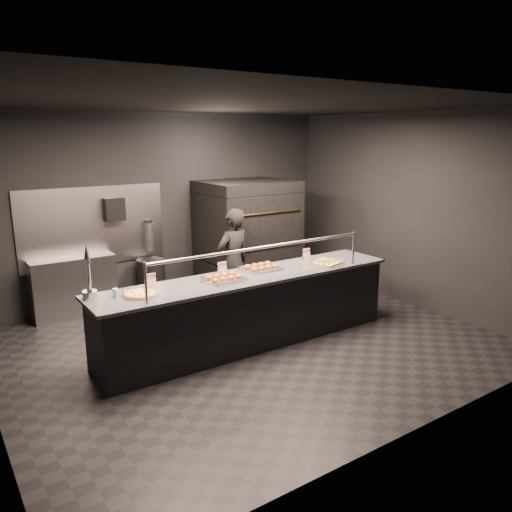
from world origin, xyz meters
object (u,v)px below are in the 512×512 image
Objects in this scene: towel_dispenser at (114,209)px; slider_tray_b at (261,267)px; worker at (233,262)px; service_counter at (250,309)px; beer_tap at (89,284)px; round_pizza at (141,294)px; pizza_oven at (247,237)px; slider_tray_a at (224,278)px; trash_bin at (151,281)px; prep_shelf at (74,287)px; square_pizza at (327,263)px; fire_extinguisher at (149,237)px.

towel_dispenser reaches higher than slider_tray_b.
service_counter is at bearing 58.22° from worker.
worker is (2.38, 0.91, -0.29)m from beer_tap.
beer_tap reaches higher than round_pizza.
pizza_oven is 5.46× the size of towel_dispenser.
round_pizza is 1.06m from slider_tray_a.
pizza_oven is at bearing -11.13° from trash_bin.
prep_shelf is 1.64× the size of trash_bin.
beer_tap reaches higher than trash_bin.
prep_shelf is 1.99× the size of beer_tap.
service_counter is 0.62m from slider_tray_a.
square_pizza is 2.90m from trash_bin.
worker reaches higher than round_pizza.
fire_extinguisher is at bearing -69.56° from worker.
beer_tap is at bearing -115.53° from towel_dispenser.
slider_tray_b reaches higher than prep_shelf.
square_pizza is 0.65× the size of trash_bin.
prep_shelf is 2.39m from worker.
worker is (0.78, -1.29, -0.26)m from fire_extinguisher.
prep_shelf is at bearing 93.70° from round_pizza.
pizza_oven reaches higher than worker.
service_counter is 5.61× the size of trash_bin.
fire_extinguisher is 2.64m from round_pizza.
fire_extinguisher is at bearing 1.04° from towel_dispenser.
pizza_oven is at bearing 57.73° from service_counter.
pizza_oven is 3.41× the size of slider_tray_a.
beer_tap is at bearing -126.93° from trash_bin.
slider_tray_a is at bearing -0.46° from round_pizza.
fire_extinguisher is (0.55, 0.01, -0.49)m from towel_dispenser.
trash_bin is (-0.04, 2.23, -0.58)m from slider_tray_a.
round_pizza is at bearing 177.53° from square_pizza.
pizza_oven is at bearing 89.84° from square_pizza.
trash_bin is (1.02, 2.22, -0.57)m from round_pizza.
slider_tray_b is at bearing 163.85° from square_pizza.
beer_tap reaches higher than slider_tray_a.
round_pizza is (-1.10, -2.40, -0.12)m from fire_extinguisher.
worker reaches higher than beer_tap.
towel_dispenser is at bearing 77.05° from round_pizza.
round_pizza is 0.72× the size of slider_tray_a.
fire_extinguisher reaches higher than trash_bin.
fire_extinguisher is 2.95m from square_pizza.
slider_tray_a reaches higher than round_pizza.
square_pizza is (3.14, -0.31, -0.15)m from beer_tap.
towel_dispenser is (0.70, 0.07, 1.10)m from prep_shelf.
pizza_oven reaches higher than towel_dispenser.
worker is (-0.77, -0.79, -0.16)m from pizza_oven.
fire_extinguisher is 1.02× the size of slider_tray_b.
square_pizza is at bearing -5.51° from service_counter.
service_counter is at bearing -79.10° from trash_bin.
pizza_oven reaches higher than prep_shelf.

